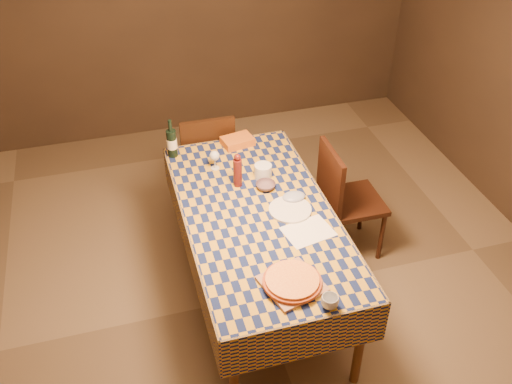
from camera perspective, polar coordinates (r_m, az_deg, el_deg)
The scene contains 16 objects.
room at distance 3.29m, azimuth 0.24°, elevation 5.75°, with size 5.00×5.10×2.70m.
dining_table at distance 3.67m, azimuth 0.21°, elevation -3.02°, with size 0.94×1.84×0.77m.
cutting_board at distance 3.16m, azimuth 3.62°, elevation -9.16°, with size 0.30×0.30×0.02m, color #9F694B.
pizza at distance 3.15m, azimuth 3.64°, elevation -8.85°, with size 0.43×0.43×0.03m.
pepper_mill at distance 3.79m, azimuth -1.85°, elevation 2.12°, with size 0.07×0.07×0.25m.
bowl at distance 3.82m, azimuth 0.98°, elevation 0.62°, with size 0.13×0.13×0.04m, color #5C444D.
wine_glass at distance 3.97m, azimuth -4.17°, elevation 3.57°, with size 0.07×0.07×0.14m.
wine_bottle at distance 4.14m, azimuth -8.42°, elevation 4.91°, with size 0.08×0.08×0.29m.
deli_tub at distance 3.90m, azimuth 0.71°, elevation 2.09°, with size 0.12×0.12×0.10m, color silver.
takeout_container at distance 4.27m, azimuth -1.86°, elevation 5.11°, with size 0.23×0.16×0.06m, color #C7621A.
white_plate at distance 3.64m, azimuth 3.43°, elevation -1.76°, with size 0.27×0.27×0.02m, color silver.
tumbler at distance 3.06m, azimuth 7.39°, elevation -10.84°, with size 0.09×0.09×0.07m, color silver.
flour_patch at distance 3.50m, azimuth 5.24°, elevation -3.95°, with size 0.29×0.22×0.00m, color white.
flour_bag at distance 3.73m, azimuth 3.81°, elevation -0.46°, with size 0.15×0.11×0.04m, color #929CBB.
chair_far at distance 4.60m, azimuth -4.95°, elevation 3.46°, with size 0.42×0.43×0.93m.
chair_right at distance 4.22m, azimuth 8.72°, elevation -0.37°, with size 0.43×0.43×0.93m.
Camera 1 is at (-0.78, -2.69, 3.07)m, focal length 40.00 mm.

